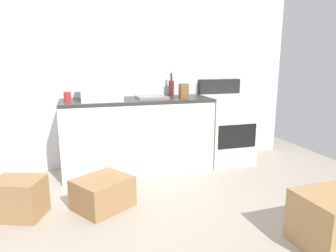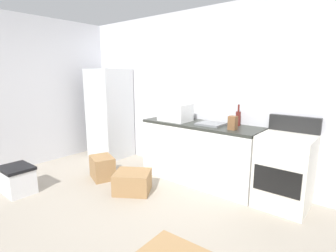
{
  "view_description": "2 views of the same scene",
  "coord_description": "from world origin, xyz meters",
  "views": [
    {
      "loc": [
        -0.38,
        -2.45,
        1.36
      ],
      "look_at": [
        0.55,
        0.71,
        0.65
      ],
      "focal_mm": 32.73,
      "sensor_mm": 36.0,
      "label": 1
    },
    {
      "loc": [
        2.3,
        -2.02,
        1.62
      ],
      "look_at": [
        0.14,
        0.64,
        0.93
      ],
      "focal_mm": 27.66,
      "sensor_mm": 36.0,
      "label": 2
    }
  ],
  "objects": [
    {
      "name": "kitchen_counter",
      "position": [
        0.3,
        1.2,
        0.45
      ],
      "size": [
        1.8,
        0.6,
        0.9
      ],
      "color": "white",
      "rests_on": "ground_plane"
    },
    {
      "name": "knife_block",
      "position": [
        0.86,
        1.09,
        0.99
      ],
      "size": [
        0.1,
        0.1,
        0.18
      ],
      "primitive_type": "cube",
      "color": "brown",
      "rests_on": "kitchen_counter"
    },
    {
      "name": "stove_oven",
      "position": [
        1.52,
        1.21,
        0.47
      ],
      "size": [
        0.6,
        0.61,
        1.1
      ],
      "color": "silver",
      "rests_on": "ground_plane"
    },
    {
      "name": "coffee_mug",
      "position": [
        -0.5,
        1.27,
        0.95
      ],
      "size": [
        0.08,
        0.08,
        0.1
      ],
      "primitive_type": "cylinder",
      "color": "red",
      "rests_on": "kitchen_counter"
    },
    {
      "name": "wine_bottle",
      "position": [
        0.8,
        1.39,
        1.01
      ],
      "size": [
        0.07,
        0.07,
        0.3
      ],
      "color": "#591E19",
      "rests_on": "kitchen_counter"
    },
    {
      "name": "storage_bin",
      "position": [
        -1.42,
        -0.74,
        0.19
      ],
      "size": [
        0.46,
        0.36,
        0.38
      ],
      "color": "silver",
      "rests_on": "ground_plane"
    },
    {
      "name": "refrigerator",
      "position": [
        -1.75,
        1.15,
        0.86
      ],
      "size": [
        0.68,
        0.66,
        1.71
      ],
      "primitive_type": "cube",
      "color": "silver",
      "rests_on": "ground_plane"
    },
    {
      "name": "ground_plane",
      "position": [
        0.0,
        0.0,
        0.0
      ],
      "size": [
        6.0,
        6.0,
        0.0
      ],
      "primitive_type": "plane",
      "color": "#9E9384"
    },
    {
      "name": "wall_left",
      "position": [
        -2.45,
        0.0,
        1.3
      ],
      "size": [
        0.1,
        3.2,
        2.6
      ],
      "primitive_type": "cube",
      "color": "silver",
      "rests_on": "ground_plane"
    },
    {
      "name": "sink_basin",
      "position": [
        0.48,
        1.19,
        0.92
      ],
      "size": [
        0.36,
        0.32,
        0.03
      ],
      "primitive_type": "cube",
      "color": "slate",
      "rests_on": "kitchen_counter"
    },
    {
      "name": "cardboard_box_small",
      "position": [
        -0.93,
        0.32,
        0.17
      ],
      "size": [
        0.5,
        0.44,
        0.35
      ],
      "primitive_type": "cube",
      "rotation": [
        0.0,
        0.0,
        -0.38
      ],
      "color": "olive",
      "rests_on": "ground_plane"
    },
    {
      "name": "microwave",
      "position": [
        -0.12,
        1.13,
        1.04
      ],
      "size": [
        0.46,
        0.34,
        0.27
      ],
      "primitive_type": "cube",
      "color": "white",
      "rests_on": "kitchen_counter"
    },
    {
      "name": "cardboard_box_medium",
      "position": [
        -0.21,
        0.28,
        0.14
      ],
      "size": [
        0.62,
        0.6,
        0.29
      ],
      "primitive_type": "cube",
      "rotation": [
        0.0,
        0.0,
        0.57
      ],
      "color": "olive",
      "rests_on": "ground_plane"
    },
    {
      "name": "wall_back",
      "position": [
        0.0,
        1.55,
        1.3
      ],
      "size": [
        5.0,
        0.1,
        2.6
      ],
      "primitive_type": "cube",
      "color": "silver",
      "rests_on": "ground_plane"
    }
  ]
}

